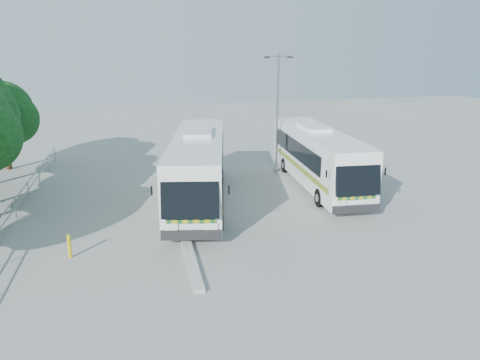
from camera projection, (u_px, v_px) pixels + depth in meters
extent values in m
plane|color=#9E9E99|center=(231.00, 224.00, 21.83)|extent=(100.00, 100.00, 0.00)
cube|color=#B2B2AD|center=(178.00, 212.00, 23.21)|extent=(0.40, 16.00, 0.15)
cylinder|color=gray|center=(19.00, 194.00, 23.26)|extent=(0.06, 22.00, 0.06)
cylinder|color=gray|center=(20.00, 201.00, 23.37)|extent=(0.06, 22.00, 0.06)
cylinder|color=gray|center=(53.00, 158.00, 32.78)|extent=(0.06, 0.06, 1.00)
cylinder|color=#382314|center=(7.00, 149.00, 31.32)|extent=(0.36, 0.36, 2.77)
sphere|color=#0E3411|center=(2.00, 111.00, 30.63)|extent=(4.03, 4.03, 4.03)
sphere|color=#0E3411|center=(13.00, 119.00, 30.44)|extent=(3.28, 3.28, 3.28)
cube|color=silver|center=(198.00, 166.00, 24.74)|extent=(4.75, 12.52, 3.12)
cube|color=black|center=(190.00, 194.00, 18.71)|extent=(2.40, 0.89, 1.98)
cube|color=black|center=(175.00, 157.00, 25.18)|extent=(1.84, 9.65, 1.12)
cube|color=black|center=(223.00, 156.00, 25.26)|extent=(1.84, 9.65, 1.12)
cube|color=#0B4F23|center=(174.00, 178.00, 24.56)|extent=(1.97, 10.45, 0.29)
cylinder|color=black|center=(169.00, 218.00, 21.26)|extent=(0.49, 1.06, 1.02)
cylinder|color=black|center=(220.00, 217.00, 21.33)|extent=(0.49, 1.06, 1.02)
cylinder|color=black|center=(183.00, 175.00, 28.42)|extent=(0.49, 1.06, 1.02)
cylinder|color=black|center=(221.00, 174.00, 28.50)|extent=(0.49, 1.06, 1.02)
cube|color=white|center=(318.00, 156.00, 27.51)|extent=(2.97, 11.65, 2.93)
cube|color=black|center=(358.00, 176.00, 21.91)|extent=(2.23, 0.55, 1.87)
cube|color=black|center=(295.00, 149.00, 27.76)|extent=(0.50, 9.23, 1.06)
cube|color=black|center=(334.00, 147.00, 28.15)|extent=(0.50, 9.23, 1.06)
cube|color=#0C592F|center=(299.00, 167.00, 27.19)|extent=(0.52, 9.99, 0.27)
cylinder|color=black|center=(320.00, 198.00, 24.14)|extent=(0.34, 0.97, 0.96)
cylinder|color=black|center=(360.00, 196.00, 24.49)|extent=(0.34, 0.97, 0.96)
cylinder|color=black|center=(285.00, 165.00, 30.80)|extent=(0.34, 0.97, 0.96)
cylinder|color=black|center=(317.00, 164.00, 31.15)|extent=(0.34, 0.97, 0.96)
cylinder|color=gray|center=(277.00, 114.00, 30.14)|extent=(0.15, 0.15, 7.60)
cylinder|color=gray|center=(279.00, 56.00, 29.15)|extent=(1.52, 0.09, 0.08)
cube|color=black|center=(267.00, 57.00, 29.00)|extent=(0.33, 0.17, 0.11)
cube|color=black|center=(290.00, 57.00, 29.32)|extent=(0.33, 0.17, 0.11)
cylinder|color=gold|center=(69.00, 246.00, 18.27)|extent=(0.14, 0.14, 0.96)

